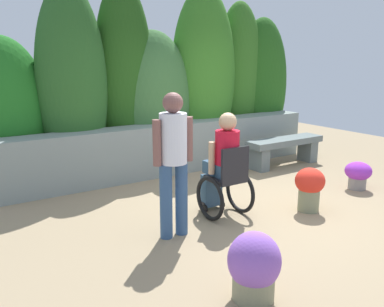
# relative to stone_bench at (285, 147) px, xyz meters

# --- Properties ---
(ground_plane) EXTENTS (12.26, 12.26, 0.00)m
(ground_plane) POSITION_rel_stone_bench_xyz_m (-1.98, -1.41, -0.35)
(ground_plane) COLOR #958061
(stone_retaining_wall) EXTENTS (5.77, 0.47, 0.87)m
(stone_retaining_wall) POSITION_rel_stone_bench_xyz_m (-1.98, 0.77, 0.08)
(stone_retaining_wall) COLOR gray
(stone_retaining_wall) RESTS_ON ground
(hedge_backdrop) EXTENTS (6.37, 1.15, 3.26)m
(hedge_backdrop) POSITION_rel_stone_bench_xyz_m (-1.82, 1.33, 1.09)
(hedge_backdrop) COLOR #206C1F
(hedge_backdrop) RESTS_ON ground
(stone_bench) EXTENTS (1.61, 0.40, 0.52)m
(stone_bench) POSITION_rel_stone_bench_xyz_m (0.00, 0.00, 0.00)
(stone_bench) COLOR slate
(stone_bench) RESTS_ON ground
(person_in_wheelchair) EXTENTS (0.53, 0.66, 1.33)m
(person_in_wheelchair) POSITION_rel_stone_bench_xyz_m (-2.45, -1.34, 0.27)
(person_in_wheelchair) COLOR black
(person_in_wheelchair) RESTS_ON ground
(person_standing_companion) EXTENTS (0.49, 0.30, 1.62)m
(person_standing_companion) POSITION_rel_stone_bench_xyz_m (-3.30, -1.53, 0.58)
(person_standing_companion) COLOR #31517B
(person_standing_companion) RESTS_ON ground
(flower_pot_purple_near) EXTENTS (0.39, 0.39, 0.58)m
(flower_pot_purple_near) POSITION_rel_stone_bench_xyz_m (-1.42, -1.83, -0.02)
(flower_pot_purple_near) COLOR gray
(flower_pot_purple_near) RESTS_ON ground
(flower_pot_terracotta_by_wall) EXTENTS (0.40, 0.40, 0.43)m
(flower_pot_terracotta_by_wall) POSITION_rel_stone_bench_xyz_m (-0.08, -1.62, -0.11)
(flower_pot_terracotta_by_wall) COLOR gray
(flower_pot_terracotta_by_wall) RESTS_ON ground
(flower_pot_red_accent) EXTENTS (0.45, 0.45, 0.59)m
(flower_pot_red_accent) POSITION_rel_stone_bench_xyz_m (-3.37, -2.96, -0.06)
(flower_pot_red_accent) COLOR gray
(flower_pot_red_accent) RESTS_ON ground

